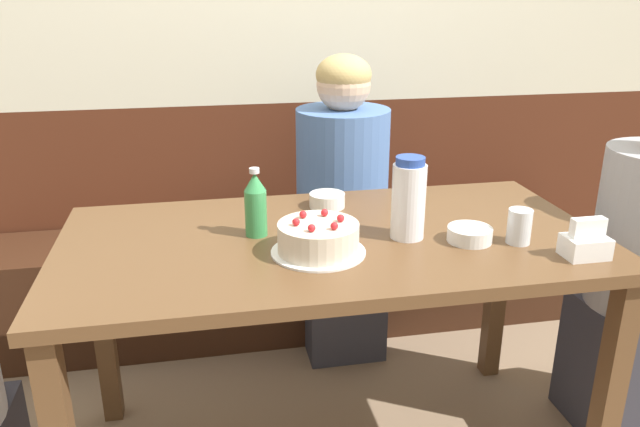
{
  "coord_description": "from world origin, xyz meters",
  "views": [
    {
      "loc": [
        -0.34,
        -1.57,
        1.41
      ],
      "look_at": [
        -0.02,
        0.05,
        0.81
      ],
      "focal_mm": 35.0,
      "sensor_mm": 36.0,
      "label": 1
    }
  ],
  "objects_px": {
    "soju_bottle": "(256,204)",
    "bowl_soup_white": "(327,200)",
    "bowl_rice_small": "(470,234)",
    "glass_water_tall": "(519,226)",
    "napkin_holder": "(586,243)",
    "person_teal_shirt": "(342,213)",
    "water_pitcher": "(409,199)",
    "birthday_cake": "(318,239)",
    "bench_seat": "(291,279)"
  },
  "relations": [
    {
      "from": "birthday_cake",
      "to": "bowl_rice_small",
      "type": "distance_m",
      "value": 0.42
    },
    {
      "from": "napkin_holder",
      "to": "person_teal_shirt",
      "type": "relative_size",
      "value": 0.09
    },
    {
      "from": "soju_bottle",
      "to": "person_teal_shirt",
      "type": "xyz_separation_m",
      "value": [
        0.38,
        0.6,
        -0.27
      ]
    },
    {
      "from": "glass_water_tall",
      "to": "bowl_soup_white",
      "type": "bearing_deg",
      "value": 139.29
    },
    {
      "from": "bowl_rice_small",
      "to": "glass_water_tall",
      "type": "bearing_deg",
      "value": -15.83
    },
    {
      "from": "napkin_holder",
      "to": "person_teal_shirt",
      "type": "bearing_deg",
      "value": 115.18
    },
    {
      "from": "birthday_cake",
      "to": "water_pitcher",
      "type": "relative_size",
      "value": 1.08
    },
    {
      "from": "bowl_soup_white",
      "to": "glass_water_tall",
      "type": "bearing_deg",
      "value": -40.71
    },
    {
      "from": "napkin_holder",
      "to": "glass_water_tall",
      "type": "xyz_separation_m",
      "value": [
        -0.12,
        0.12,
        0.01
      ]
    },
    {
      "from": "birthday_cake",
      "to": "napkin_holder",
      "type": "bearing_deg",
      "value": -13.03
    },
    {
      "from": "water_pitcher",
      "to": "napkin_holder",
      "type": "relative_size",
      "value": 2.08
    },
    {
      "from": "bench_seat",
      "to": "person_teal_shirt",
      "type": "distance_m",
      "value": 0.44
    },
    {
      "from": "napkin_holder",
      "to": "bench_seat",
      "type": "bearing_deg",
      "value": 119.0
    },
    {
      "from": "birthday_cake",
      "to": "bowl_soup_white",
      "type": "distance_m",
      "value": 0.36
    },
    {
      "from": "napkin_holder",
      "to": "water_pitcher",
      "type": "bearing_deg",
      "value": 151.94
    },
    {
      "from": "bowl_rice_small",
      "to": "person_teal_shirt",
      "type": "distance_m",
      "value": 0.8
    },
    {
      "from": "napkin_holder",
      "to": "bowl_rice_small",
      "type": "xyz_separation_m",
      "value": [
        -0.25,
        0.15,
        -0.02
      ]
    },
    {
      "from": "birthday_cake",
      "to": "soju_bottle",
      "type": "xyz_separation_m",
      "value": [
        -0.15,
        0.16,
        0.05
      ]
    },
    {
      "from": "water_pitcher",
      "to": "person_teal_shirt",
      "type": "distance_m",
      "value": 0.75
    },
    {
      "from": "soju_bottle",
      "to": "bowl_rice_small",
      "type": "relative_size",
      "value": 1.6
    },
    {
      "from": "soju_bottle",
      "to": "bowl_soup_white",
      "type": "distance_m",
      "value": 0.32
    },
    {
      "from": "bowl_soup_white",
      "to": "bowl_rice_small",
      "type": "xyz_separation_m",
      "value": [
        0.32,
        -0.35,
        -0.0
      ]
    },
    {
      "from": "soju_bottle",
      "to": "napkin_holder",
      "type": "distance_m",
      "value": 0.87
    },
    {
      "from": "bowl_rice_small",
      "to": "birthday_cake",
      "type": "bearing_deg",
      "value": 179.91
    },
    {
      "from": "water_pitcher",
      "to": "glass_water_tall",
      "type": "xyz_separation_m",
      "value": [
        0.28,
        -0.1,
        -0.06
      ]
    },
    {
      "from": "bowl_soup_white",
      "to": "glass_water_tall",
      "type": "height_order",
      "value": "glass_water_tall"
    },
    {
      "from": "bench_seat",
      "to": "bowl_soup_white",
      "type": "relative_size",
      "value": 22.32
    },
    {
      "from": "bowl_soup_white",
      "to": "person_teal_shirt",
      "type": "bearing_deg",
      "value": 70.54
    },
    {
      "from": "birthday_cake",
      "to": "bowl_soup_white",
      "type": "bearing_deg",
      "value": 74.71
    },
    {
      "from": "birthday_cake",
      "to": "water_pitcher",
      "type": "xyz_separation_m",
      "value": [
        0.26,
        0.06,
        0.07
      ]
    },
    {
      "from": "glass_water_tall",
      "to": "person_teal_shirt",
      "type": "bearing_deg",
      "value": 111.1
    },
    {
      "from": "soju_bottle",
      "to": "bowl_rice_small",
      "type": "height_order",
      "value": "soju_bottle"
    },
    {
      "from": "soju_bottle",
      "to": "bench_seat",
      "type": "bearing_deg",
      "value": 75.36
    },
    {
      "from": "bench_seat",
      "to": "glass_water_tall",
      "type": "height_order",
      "value": "glass_water_tall"
    },
    {
      "from": "person_teal_shirt",
      "to": "soju_bottle",
      "type": "bearing_deg",
      "value": -32.72
    },
    {
      "from": "soju_bottle",
      "to": "water_pitcher",
      "type": "bearing_deg",
      "value": -13.13
    },
    {
      "from": "birthday_cake",
      "to": "person_teal_shirt",
      "type": "xyz_separation_m",
      "value": [
        0.24,
        0.75,
        -0.22
      ]
    },
    {
      "from": "birthday_cake",
      "to": "person_teal_shirt",
      "type": "height_order",
      "value": "person_teal_shirt"
    },
    {
      "from": "water_pitcher",
      "to": "napkin_holder",
      "type": "bearing_deg",
      "value": -28.06
    },
    {
      "from": "bowl_rice_small",
      "to": "water_pitcher",
      "type": "bearing_deg",
      "value": 158.52
    },
    {
      "from": "birthday_cake",
      "to": "soju_bottle",
      "type": "height_order",
      "value": "soju_bottle"
    },
    {
      "from": "bench_seat",
      "to": "soju_bottle",
      "type": "height_order",
      "value": "soju_bottle"
    },
    {
      "from": "bowl_soup_white",
      "to": "bowl_rice_small",
      "type": "height_order",
      "value": "bowl_soup_white"
    },
    {
      "from": "water_pitcher",
      "to": "bowl_rice_small",
      "type": "height_order",
      "value": "water_pitcher"
    },
    {
      "from": "water_pitcher",
      "to": "napkin_holder",
      "type": "distance_m",
      "value": 0.46
    },
    {
      "from": "birthday_cake",
      "to": "bowl_soup_white",
      "type": "height_order",
      "value": "birthday_cake"
    },
    {
      "from": "water_pitcher",
      "to": "glass_water_tall",
      "type": "distance_m",
      "value": 0.3
    },
    {
      "from": "glass_water_tall",
      "to": "bowl_rice_small",
      "type": "bearing_deg",
      "value": 164.17
    },
    {
      "from": "bowl_soup_white",
      "to": "glass_water_tall",
      "type": "xyz_separation_m",
      "value": [
        0.45,
        -0.38,
        0.03
      ]
    },
    {
      "from": "bench_seat",
      "to": "birthday_cake",
      "type": "xyz_separation_m",
      "value": [
        -0.06,
        -0.94,
        0.57
      ]
    }
  ]
}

